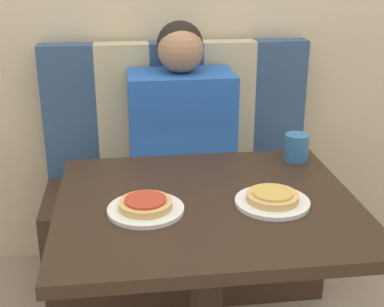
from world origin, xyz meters
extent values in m
cube|color=#382319|center=(0.00, 0.67, 0.22)|extent=(1.12, 0.48, 0.44)
cube|color=navy|center=(-0.45, 0.86, 0.73)|extent=(0.22, 0.10, 0.57)
cube|color=tan|center=(-0.22, 0.86, 0.73)|extent=(0.22, 0.10, 0.57)
cube|color=navy|center=(0.00, 0.86, 0.73)|extent=(0.22, 0.10, 0.57)
cube|color=tan|center=(0.22, 0.86, 0.73)|extent=(0.22, 0.10, 0.57)
cube|color=navy|center=(0.45, 0.86, 0.73)|extent=(0.22, 0.10, 0.57)
cube|color=black|center=(0.00, 0.00, 0.68)|extent=(0.85, 0.73, 0.03)
cube|color=#2356B2|center=(0.00, 0.67, 0.68)|extent=(0.41, 0.25, 0.48)
sphere|color=#9E7051|center=(0.00, 0.67, 1.01)|extent=(0.18, 0.18, 0.18)
sphere|color=black|center=(0.00, 0.69, 1.03)|extent=(0.18, 0.18, 0.18)
cylinder|color=white|center=(-0.18, -0.05, 0.71)|extent=(0.21, 0.21, 0.01)
cylinder|color=white|center=(0.18, -0.05, 0.71)|extent=(0.21, 0.21, 0.01)
cylinder|color=tan|center=(-0.18, -0.05, 0.72)|extent=(0.15, 0.15, 0.02)
cylinder|color=#B73823|center=(-0.18, -0.05, 0.74)|extent=(0.11, 0.11, 0.01)
cylinder|color=tan|center=(0.18, -0.05, 0.72)|extent=(0.15, 0.15, 0.02)
cylinder|color=gold|center=(0.18, -0.05, 0.74)|extent=(0.11, 0.11, 0.01)
cylinder|color=#2D669E|center=(0.34, 0.27, 0.75)|extent=(0.08, 0.08, 0.09)
camera|label=1|loc=(-0.22, -1.35, 1.37)|focal=50.00mm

